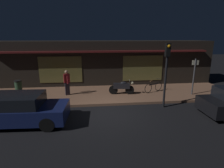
% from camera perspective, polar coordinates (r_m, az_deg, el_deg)
% --- Properties ---
extents(ground_plane, '(60.00, 60.00, 0.00)m').
position_cam_1_polar(ground_plane, '(9.60, -1.14, -9.25)').
color(ground_plane, black).
extents(sidewalk_slab, '(18.00, 4.00, 0.15)m').
position_cam_1_polar(sidewalk_slab, '(12.36, -2.38, -3.27)').
color(sidewalk_slab, '#8C6047').
rests_on(sidewalk_slab, ground_plane).
extents(storefront_building, '(18.00, 3.30, 3.60)m').
position_cam_1_polar(storefront_building, '(15.28, -3.32, 6.87)').
color(storefront_building, black).
rests_on(storefront_building, ground_plane).
extents(motorcycle, '(1.70, 0.55, 0.97)m').
position_cam_1_polar(motorcycle, '(12.01, 3.23, -0.98)').
color(motorcycle, black).
rests_on(motorcycle, sidewalk_slab).
extents(bicycle_parked, '(1.50, 0.78, 0.91)m').
position_cam_1_polar(bicycle_parked, '(12.87, 13.10, -0.90)').
color(bicycle_parked, black).
rests_on(bicycle_parked, sidewalk_slab).
extents(person_photographer, '(0.43, 0.61, 1.67)m').
position_cam_1_polar(person_photographer, '(12.12, -14.19, 0.60)').
color(person_photographer, '#28232D').
rests_on(person_photographer, sidewalk_slab).
extents(sign_post, '(0.44, 0.09, 2.40)m').
position_cam_1_polar(sign_post, '(12.93, 24.74, 2.75)').
color(sign_post, '#47474C').
rests_on(sign_post, sidewalk_slab).
extents(trash_bin, '(0.48, 0.48, 0.93)m').
position_cam_1_polar(trash_bin, '(13.67, -27.71, -0.84)').
color(trash_bin, '#2D4C33').
rests_on(trash_bin, sidewalk_slab).
extents(traffic_light_pole, '(0.24, 0.33, 3.60)m').
position_cam_1_polar(traffic_light_pole, '(10.13, 17.06, 6.03)').
color(traffic_light_pole, black).
rests_on(traffic_light_pole, ground_plane).
extents(parked_car_near, '(4.18, 1.94, 1.42)m').
position_cam_1_polar(parked_car_near, '(9.22, -27.26, -7.28)').
color(parked_car_near, black).
rests_on(parked_car_near, ground_plane).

